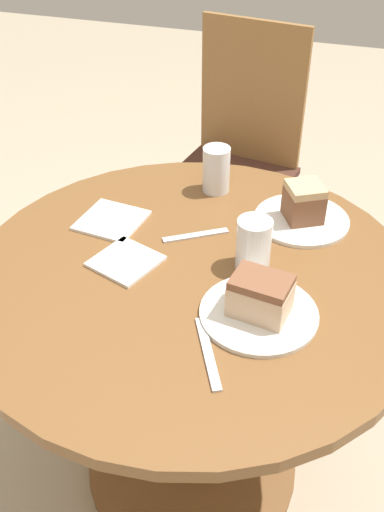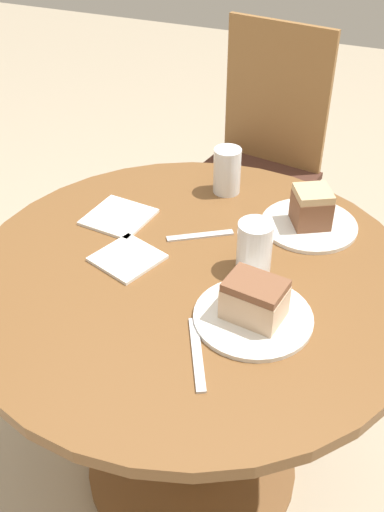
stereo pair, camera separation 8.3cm
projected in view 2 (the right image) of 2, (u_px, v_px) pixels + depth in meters
name	position (u px, v px, depth m)	size (l,w,h in m)	color
ground_plane	(192.00, 465.00, 1.75)	(8.00, 8.00, 0.00)	tan
table	(192.00, 336.00, 1.43)	(0.99, 0.99, 0.73)	brown
chair	(254.00, 166.00, 2.17)	(0.49, 0.54, 0.97)	olive
plate_near	(253.00, 317.00, 1.18)	(0.24, 0.24, 0.01)	silver
plate_far	(309.00, 225.00, 1.44)	(0.23, 0.23, 0.01)	silver
cake_slice_near	(255.00, 299.00, 1.15)	(0.13, 0.10, 0.08)	beige
cake_slice_far	(312.00, 207.00, 1.41)	(0.11, 0.11, 0.09)	brown
glass_lemonade	(254.00, 249.00, 1.28)	(0.08, 0.08, 0.12)	silver
glass_water	(227.00, 173.00, 1.54)	(0.07, 0.07, 0.12)	silver
napkin_stack	(119.00, 217.00, 1.47)	(0.16, 0.16, 0.01)	white
fork	(197.00, 353.00, 1.11)	(0.10, 0.17, 0.00)	silver
spoon	(200.00, 236.00, 1.41)	(0.14, 0.10, 0.00)	silver
napkin_side	(127.00, 258.00, 1.34)	(0.17, 0.17, 0.01)	white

